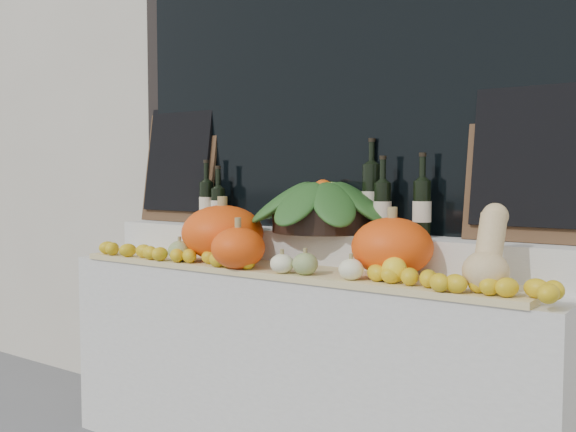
{
  "coord_description": "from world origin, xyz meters",
  "views": [
    {
      "loc": [
        1.55,
        -0.77,
        1.3
      ],
      "look_at": [
        0.0,
        1.45,
        1.12
      ],
      "focal_mm": 40.0,
      "sensor_mm": 36.0,
      "label": 1
    }
  ],
  "objects_px": {
    "pumpkin_left": "(223,233)",
    "wine_bottle_tall": "(371,198)",
    "produce_bowl": "(323,206)",
    "pumpkin_right": "(392,247)",
    "butternut_squash": "(488,255)"
  },
  "relations": [
    {
      "from": "pumpkin_left",
      "to": "produce_bowl",
      "type": "relative_size",
      "value": 0.54
    },
    {
      "from": "pumpkin_right",
      "to": "produce_bowl",
      "type": "relative_size",
      "value": 0.45
    },
    {
      "from": "pumpkin_right",
      "to": "wine_bottle_tall",
      "type": "relative_size",
      "value": 0.76
    },
    {
      "from": "produce_bowl",
      "to": "wine_bottle_tall",
      "type": "height_order",
      "value": "wine_bottle_tall"
    },
    {
      "from": "butternut_squash",
      "to": "wine_bottle_tall",
      "type": "height_order",
      "value": "wine_bottle_tall"
    },
    {
      "from": "butternut_squash",
      "to": "produce_bowl",
      "type": "xyz_separation_m",
      "value": [
        -0.84,
        0.3,
        0.13
      ]
    },
    {
      "from": "pumpkin_left",
      "to": "pumpkin_right",
      "type": "relative_size",
      "value": 1.19
    },
    {
      "from": "produce_bowl",
      "to": "pumpkin_left",
      "type": "bearing_deg",
      "value": -151.42
    },
    {
      "from": "butternut_squash",
      "to": "pumpkin_left",
      "type": "bearing_deg",
      "value": 176.3
    },
    {
      "from": "produce_bowl",
      "to": "wine_bottle_tall",
      "type": "xyz_separation_m",
      "value": [
        0.2,
        0.08,
        0.04
      ]
    },
    {
      "from": "pumpkin_right",
      "to": "butternut_squash",
      "type": "relative_size",
      "value": 1.07
    },
    {
      "from": "pumpkin_left",
      "to": "wine_bottle_tall",
      "type": "bearing_deg",
      "value": 26.6
    },
    {
      "from": "pumpkin_left",
      "to": "pumpkin_right",
      "type": "xyz_separation_m",
      "value": [
        0.84,
        0.02,
        -0.01
      ]
    },
    {
      "from": "pumpkin_left",
      "to": "wine_bottle_tall",
      "type": "distance_m",
      "value": 0.69
    },
    {
      "from": "pumpkin_right",
      "to": "butternut_squash",
      "type": "height_order",
      "value": "butternut_squash"
    }
  ]
}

